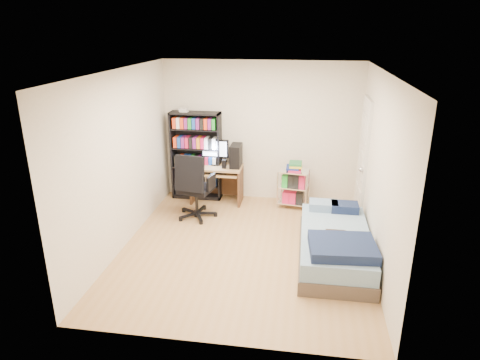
% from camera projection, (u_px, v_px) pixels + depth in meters
% --- Properties ---
extents(room, '(3.58, 4.08, 2.58)m').
position_uv_depth(room, '(245.00, 166.00, 5.77)').
color(room, tan).
rests_on(room, ground).
extents(media_shelf, '(0.90, 0.30, 1.67)m').
position_uv_depth(media_shelf, '(196.00, 155.00, 7.79)').
color(media_shelf, black).
rests_on(media_shelf, room).
extents(computer_desk, '(0.90, 0.52, 1.14)m').
position_uv_depth(computer_desk, '(222.00, 169.00, 7.68)').
color(computer_desk, '#A88256').
rests_on(computer_desk, room).
extents(office_chair, '(0.77, 0.77, 1.13)m').
position_uv_depth(office_chair, '(195.00, 198.00, 7.07)').
color(office_chair, black).
rests_on(office_chair, room).
extents(wire_cart, '(0.57, 0.44, 0.84)m').
position_uv_depth(wire_cart, '(294.00, 178.00, 7.44)').
color(wire_cart, white).
rests_on(wire_cart, room).
extents(bed, '(0.95, 1.89, 0.54)m').
position_uv_depth(bed, '(335.00, 245.00, 5.80)').
color(bed, '#4E433A').
rests_on(bed, room).
extents(door, '(0.12, 0.80, 2.00)m').
position_uv_depth(door, '(363.00, 161.00, 6.86)').
color(door, silver).
rests_on(door, room).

